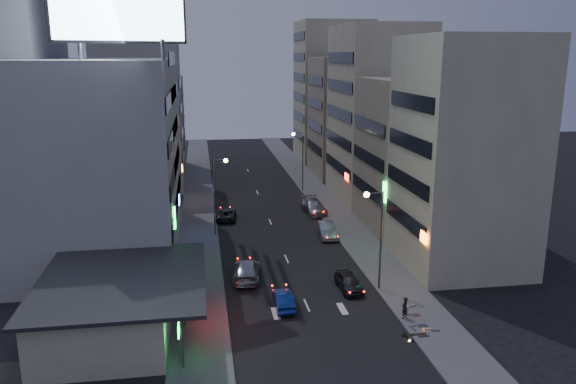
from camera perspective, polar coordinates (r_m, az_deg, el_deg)
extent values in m
plane|color=black|center=(39.67, 3.04, -13.86)|extent=(180.00, 180.00, 0.00)
cube|color=#4C4C4F|center=(66.90, -9.07, -2.27)|extent=(4.00, 120.00, 0.12)
cube|color=#4C4C4F|center=(68.67, 4.40, -1.72)|extent=(4.00, 120.00, 0.12)
cube|color=#C2BC98|center=(40.48, -17.73, -11.12)|extent=(8.00, 12.00, 3.60)
cube|color=black|center=(39.56, -16.50, -8.54)|extent=(11.00, 13.00, 0.25)
cube|color=black|center=(39.45, -10.45, -9.26)|extent=(0.12, 4.00, 0.90)
cube|color=#FF1E14|center=(39.45, -10.33, -9.26)|extent=(0.04, 3.70, 0.70)
cube|color=#A3A39F|center=(55.95, -18.66, 3.41)|extent=(14.00, 24.00, 18.00)
cube|color=#C2BC98|center=(50.86, 17.45, 3.66)|extent=(10.00, 11.00, 20.00)
cube|color=gray|center=(61.73, 13.06, 3.75)|extent=(11.00, 12.00, 16.00)
cube|color=#C2BC98|center=(73.26, 9.03, 7.85)|extent=(10.00, 14.00, 22.00)
cube|color=#A3A39F|center=(80.17, -14.79, 7.35)|extent=(11.00, 10.00, 20.00)
cube|color=slate|center=(93.36, -14.24, 6.70)|extent=(12.00, 10.00, 15.00)
cube|color=gray|center=(87.91, 6.29, 7.60)|extent=(11.00, 12.00, 18.00)
cube|color=#C2BC98|center=(101.30, 4.52, 10.16)|extent=(12.00, 12.00, 24.00)
cylinder|color=#595B60|center=(45.14, -20.43, 13.41)|extent=(0.30, 0.30, 1.50)
cylinder|color=#595B60|center=(44.40, -12.59, 13.94)|extent=(0.30, 0.30, 1.50)
cube|color=black|center=(44.79, -16.82, 17.47)|extent=(9.52, 3.75, 5.00)
cube|color=#AED8E8|center=(44.57, -16.75, 17.50)|extent=(9.04, 3.34, 4.60)
cylinder|color=#595B60|center=(44.96, 9.42, -4.91)|extent=(0.16, 0.16, 8.00)
cylinder|color=#595B60|center=(43.66, 8.74, -0.11)|extent=(1.40, 0.10, 0.10)
sphere|color=#FFD88C|center=(43.50, 7.99, -0.27)|extent=(0.44, 0.44, 0.44)
cylinder|color=#595B60|center=(58.13, -7.53, -0.53)|extent=(0.16, 0.16, 8.00)
cylinder|color=#595B60|center=(57.31, -6.95, 3.28)|extent=(1.40, 0.10, 0.10)
sphere|color=#FFD88C|center=(57.35, -6.35, 3.20)|extent=(0.44, 0.44, 0.44)
cylinder|color=#595B60|center=(76.94, 1.51, 3.12)|extent=(0.16, 0.16, 8.00)
cylinder|color=#595B60|center=(76.19, 1.01, 5.99)|extent=(1.40, 0.10, 0.10)
sphere|color=#FFD88C|center=(76.10, 0.56, 5.90)|extent=(0.44, 0.44, 0.44)
imported|color=#2A2A2F|center=(45.76, 6.19, -9.07)|extent=(1.75, 4.05, 1.36)
imported|color=#A1A3A9|center=(58.29, 3.93, -3.84)|extent=(1.89, 4.70, 1.52)
imported|color=#27272C|center=(64.57, -6.30, -2.24)|extent=(2.62, 4.78, 1.27)
imported|color=#93959B|center=(66.85, 2.64, -1.47)|extent=(2.62, 5.61, 1.59)
imported|color=navy|center=(42.55, -0.47, -10.87)|extent=(1.38, 3.88, 1.28)
imported|color=#A0A4A8|center=(47.71, -4.24, -7.92)|extent=(2.76, 5.50, 1.53)
imported|color=black|center=(41.48, 11.77, -11.44)|extent=(0.70, 0.66, 1.60)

